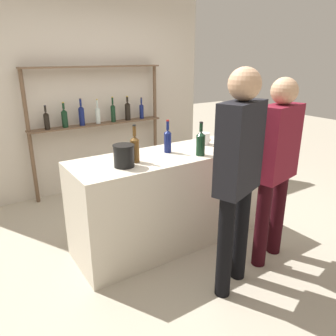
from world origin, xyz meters
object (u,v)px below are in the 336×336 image
object	(u,v)px
customer_right	(277,160)
counter_bottle_1	(135,148)
ice_bucket	(124,156)
counter_bottle_2	(201,143)
wine_glass	(236,132)
cork_jar	(204,139)
customer_center	(238,167)
counter_bottle_0	(168,140)

from	to	relation	value
customer_right	counter_bottle_1	bearing A→B (deg)	41.61
ice_bucket	counter_bottle_1	bearing A→B (deg)	23.57
counter_bottle_2	wine_glass	distance (m)	0.61
wine_glass	customer_right	size ratio (longest dim) A/B	0.10
wine_glass	cork_jar	xyz separation A→B (m)	(-0.31, 0.15, -0.06)
ice_bucket	customer_right	world-z (taller)	customer_right
cork_jar	ice_bucket	bearing A→B (deg)	-169.34
ice_bucket	customer_center	size ratio (longest dim) A/B	0.11
ice_bucket	customer_right	size ratio (longest dim) A/B	0.11
wine_glass	counter_bottle_2	bearing A→B (deg)	-166.55
counter_bottle_1	ice_bucket	distance (m)	0.16
counter_bottle_2	ice_bucket	xyz separation A→B (m)	(-0.76, 0.10, -0.03)
cork_jar	customer_center	world-z (taller)	customer_center
wine_glass	counter_bottle_0	bearing A→B (deg)	171.98
counter_bottle_0	counter_bottle_1	bearing A→B (deg)	-166.62
wine_glass	cork_jar	size ratio (longest dim) A/B	1.32
counter_bottle_0	cork_jar	world-z (taller)	counter_bottle_0
counter_bottle_2	customer_right	bearing A→B (deg)	-57.52
counter_bottle_2	ice_bucket	world-z (taller)	counter_bottle_2
counter_bottle_1	counter_bottle_2	xyz separation A→B (m)	(0.62, -0.16, -0.00)
counter_bottle_0	cork_jar	xyz separation A→B (m)	(0.50, 0.04, -0.06)
counter_bottle_2	ice_bucket	distance (m)	0.77
wine_glass	cork_jar	world-z (taller)	wine_glass
cork_jar	customer_right	distance (m)	0.89
wine_glass	customer_center	bearing A→B (deg)	-133.43
wine_glass	ice_bucket	size ratio (longest dim) A/B	0.86
counter_bottle_0	ice_bucket	distance (m)	0.58
cork_jar	counter_bottle_2	bearing A→B (deg)	-134.74
counter_bottle_0	cork_jar	distance (m)	0.50
counter_bottle_0	customer_right	world-z (taller)	customer_right
counter_bottle_0	customer_right	xyz separation A→B (m)	(0.58, -0.85, -0.08)
counter_bottle_0	customer_center	distance (m)	0.95
counter_bottle_1	wine_glass	xyz separation A→B (m)	(1.22, -0.01, -0.00)
counter_bottle_2	customer_center	bearing A→B (deg)	-105.61
counter_bottle_2	ice_bucket	bearing A→B (deg)	172.77
counter_bottle_0	counter_bottle_1	xyz separation A→B (m)	(-0.42, -0.10, 0.01)
counter_bottle_0	customer_right	bearing A→B (deg)	-55.50
counter_bottle_0	cork_jar	bearing A→B (deg)	4.42
ice_bucket	wine_glass	bearing A→B (deg)	1.96
counter_bottle_0	ice_bucket	xyz separation A→B (m)	(-0.55, -0.16, -0.03)
counter_bottle_2	customer_right	xyz separation A→B (m)	(0.38, -0.59, -0.08)
counter_bottle_2	wine_glass	world-z (taller)	counter_bottle_2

